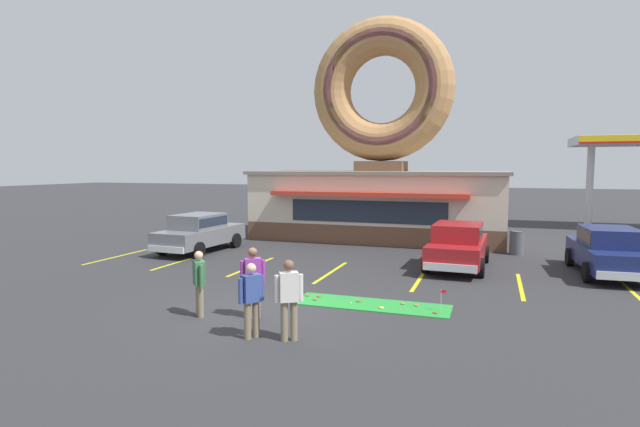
{
  "coord_description": "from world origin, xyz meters",
  "views": [
    {
      "loc": [
        5.42,
        -10.91,
        3.58
      ],
      "look_at": [
        -0.12,
        5.0,
        2.0
      ],
      "focal_mm": 28.0,
      "sensor_mm": 36.0,
      "label": 1
    }
  ],
  "objects_px": {
    "pedestrian_clipboard_woman": "(199,281)",
    "trash_bin": "(517,242)",
    "car_navy": "(608,249)",
    "pedestrian_leather_jacket_man": "(253,279)",
    "putting_flag_pin": "(443,295)",
    "car_red": "(458,244)",
    "pedestrian_hooded_kid": "(251,297)",
    "car_grey": "(200,231)",
    "golf_ball": "(351,303)",
    "pedestrian_blue_sweater_man": "(289,296)"
  },
  "relations": [
    {
      "from": "pedestrian_leather_jacket_man",
      "to": "car_grey",
      "type": "bearing_deg",
      "value": 129.78
    },
    {
      "from": "putting_flag_pin",
      "to": "trash_bin",
      "type": "xyz_separation_m",
      "value": [
        2.07,
        9.36,
        0.06
      ]
    },
    {
      "from": "car_grey",
      "to": "car_navy",
      "type": "relative_size",
      "value": 1.0
    },
    {
      "from": "pedestrian_hooded_kid",
      "to": "car_red",
      "type": "bearing_deg",
      "value": 68.25
    },
    {
      "from": "golf_ball",
      "to": "putting_flag_pin",
      "type": "distance_m",
      "value": 2.35
    },
    {
      "from": "pedestrian_clipboard_woman",
      "to": "trash_bin",
      "type": "relative_size",
      "value": 1.63
    },
    {
      "from": "car_navy",
      "to": "trash_bin",
      "type": "relative_size",
      "value": 4.76
    },
    {
      "from": "pedestrian_hooded_kid",
      "to": "trash_bin",
      "type": "xyz_separation_m",
      "value": [
        5.67,
        12.55,
        -0.38
      ]
    },
    {
      "from": "putting_flag_pin",
      "to": "trash_bin",
      "type": "distance_m",
      "value": 9.58
    },
    {
      "from": "trash_bin",
      "to": "pedestrian_blue_sweater_man",
      "type": "bearing_deg",
      "value": -111.35
    },
    {
      "from": "car_navy",
      "to": "pedestrian_blue_sweater_man",
      "type": "bearing_deg",
      "value": -129.3
    },
    {
      "from": "car_navy",
      "to": "pedestrian_leather_jacket_man",
      "type": "distance_m",
      "value": 12.04
    },
    {
      "from": "pedestrian_blue_sweater_man",
      "to": "car_navy",
      "type": "bearing_deg",
      "value": 50.7
    },
    {
      "from": "golf_ball",
      "to": "pedestrian_blue_sweater_man",
      "type": "relative_size",
      "value": 0.02
    },
    {
      "from": "putting_flag_pin",
      "to": "pedestrian_leather_jacket_man",
      "type": "distance_m",
      "value": 4.65
    },
    {
      "from": "putting_flag_pin",
      "to": "pedestrian_clipboard_woman",
      "type": "relative_size",
      "value": 0.35
    },
    {
      "from": "car_navy",
      "to": "pedestrian_clipboard_woman",
      "type": "relative_size",
      "value": 2.92
    },
    {
      "from": "putting_flag_pin",
      "to": "pedestrian_hooded_kid",
      "type": "relative_size",
      "value": 0.35
    },
    {
      "from": "car_red",
      "to": "trash_bin",
      "type": "bearing_deg",
      "value": 59.81
    },
    {
      "from": "car_navy",
      "to": "pedestrian_hooded_kid",
      "type": "distance_m",
      "value": 12.51
    },
    {
      "from": "putting_flag_pin",
      "to": "pedestrian_clipboard_woman",
      "type": "distance_m",
      "value": 5.93
    },
    {
      "from": "car_grey",
      "to": "pedestrian_blue_sweater_man",
      "type": "distance_m",
      "value": 11.78
    },
    {
      "from": "pedestrian_hooded_kid",
      "to": "golf_ball",
      "type": "bearing_deg",
      "value": 67.48
    },
    {
      "from": "car_navy",
      "to": "pedestrian_blue_sweater_man",
      "type": "relative_size",
      "value": 2.74
    },
    {
      "from": "pedestrian_hooded_kid",
      "to": "car_navy",
      "type": "bearing_deg",
      "value": 48.17
    },
    {
      "from": "car_grey",
      "to": "pedestrian_blue_sweater_man",
      "type": "xyz_separation_m",
      "value": [
        7.8,
        -8.83,
        0.07
      ]
    },
    {
      "from": "car_grey",
      "to": "pedestrian_leather_jacket_man",
      "type": "height_order",
      "value": "pedestrian_leather_jacket_man"
    },
    {
      "from": "pedestrian_leather_jacket_man",
      "to": "trash_bin",
      "type": "relative_size",
      "value": 1.73
    },
    {
      "from": "golf_ball",
      "to": "car_red",
      "type": "relative_size",
      "value": 0.01
    },
    {
      "from": "car_navy",
      "to": "golf_ball",
      "type": "bearing_deg",
      "value": -138.59
    },
    {
      "from": "putting_flag_pin",
      "to": "pedestrian_clipboard_woman",
      "type": "height_order",
      "value": "pedestrian_clipboard_woman"
    },
    {
      "from": "car_grey",
      "to": "car_navy",
      "type": "distance_m",
      "value": 15.34
    },
    {
      "from": "pedestrian_hooded_kid",
      "to": "car_grey",
      "type": "bearing_deg",
      "value": 128.04
    },
    {
      "from": "putting_flag_pin",
      "to": "car_red",
      "type": "height_order",
      "value": "car_red"
    },
    {
      "from": "pedestrian_hooded_kid",
      "to": "pedestrian_blue_sweater_man",
      "type": "bearing_deg",
      "value": 7.5
    },
    {
      "from": "car_navy",
      "to": "pedestrian_hooded_kid",
      "type": "relative_size",
      "value": 2.92
    },
    {
      "from": "golf_ball",
      "to": "pedestrian_leather_jacket_man",
      "type": "height_order",
      "value": "pedestrian_leather_jacket_man"
    },
    {
      "from": "pedestrian_blue_sweater_man",
      "to": "trash_bin",
      "type": "bearing_deg",
      "value": 68.65
    },
    {
      "from": "putting_flag_pin",
      "to": "car_red",
      "type": "xyz_separation_m",
      "value": [
        -0.03,
        5.75,
        0.43
      ]
    },
    {
      "from": "golf_ball",
      "to": "putting_flag_pin",
      "type": "xyz_separation_m",
      "value": [
        2.32,
        0.1,
        0.39
      ]
    },
    {
      "from": "golf_ball",
      "to": "pedestrian_hooded_kid",
      "type": "distance_m",
      "value": 3.45
    },
    {
      "from": "pedestrian_blue_sweater_man",
      "to": "putting_flag_pin",
      "type": "bearing_deg",
      "value": 47.85
    },
    {
      "from": "golf_ball",
      "to": "car_navy",
      "type": "height_order",
      "value": "car_navy"
    },
    {
      "from": "pedestrian_hooded_kid",
      "to": "pedestrian_clipboard_woman",
      "type": "xyz_separation_m",
      "value": [
        -1.88,
        0.96,
        -0.0
      ]
    },
    {
      "from": "pedestrian_hooded_kid",
      "to": "trash_bin",
      "type": "height_order",
      "value": "pedestrian_hooded_kid"
    },
    {
      "from": "car_navy",
      "to": "trash_bin",
      "type": "distance_m",
      "value": 4.21
    },
    {
      "from": "golf_ball",
      "to": "putting_flag_pin",
      "type": "height_order",
      "value": "putting_flag_pin"
    },
    {
      "from": "pedestrian_clipboard_woman",
      "to": "pedestrian_hooded_kid",
      "type": "bearing_deg",
      "value": -27.14
    },
    {
      "from": "pedestrian_clipboard_woman",
      "to": "car_red",
      "type": "bearing_deg",
      "value": 55.68
    },
    {
      "from": "pedestrian_hooded_kid",
      "to": "trash_bin",
      "type": "distance_m",
      "value": 13.78
    }
  ]
}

